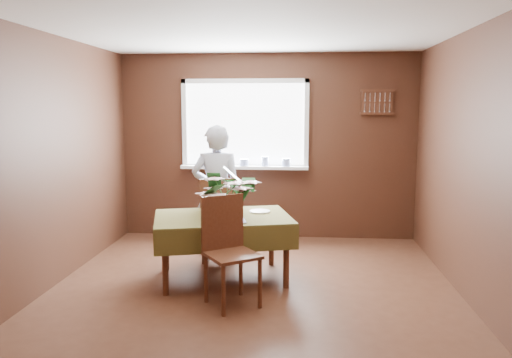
# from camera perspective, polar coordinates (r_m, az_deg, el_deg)

# --- Properties ---
(floor) EXTENTS (4.50, 4.50, 0.00)m
(floor) POSITION_cam_1_polar(r_m,az_deg,el_deg) (4.87, -0.59, -13.26)
(floor) COLOR #462518
(floor) RESTS_ON ground
(ceiling) EXTENTS (4.50, 4.50, 0.00)m
(ceiling) POSITION_cam_1_polar(r_m,az_deg,el_deg) (4.59, -0.64, 17.20)
(ceiling) COLOR white
(ceiling) RESTS_ON wall_back
(wall_back) EXTENTS (4.00, 0.00, 4.00)m
(wall_back) POSITION_cam_1_polar(r_m,az_deg,el_deg) (6.80, 1.27, 3.71)
(wall_back) COLOR #57301F
(wall_back) RESTS_ON floor
(wall_front) EXTENTS (4.00, 0.00, 4.00)m
(wall_front) POSITION_cam_1_polar(r_m,az_deg,el_deg) (2.37, -6.05, -4.85)
(wall_front) COLOR #57301F
(wall_front) RESTS_ON floor
(wall_left) EXTENTS (0.00, 4.50, 4.50)m
(wall_left) POSITION_cam_1_polar(r_m,az_deg,el_deg) (5.16, -23.30, 1.61)
(wall_left) COLOR #57301F
(wall_left) RESTS_ON floor
(wall_right) EXTENTS (0.00, 4.50, 4.50)m
(wall_right) POSITION_cam_1_polar(r_m,az_deg,el_deg) (4.80, 23.89, 1.13)
(wall_right) COLOR #57301F
(wall_right) RESTS_ON floor
(window_assembly) EXTENTS (1.72, 0.20, 1.22)m
(window_assembly) POSITION_cam_1_polar(r_m,az_deg,el_deg) (6.76, -1.24, 4.57)
(window_assembly) COLOR white
(window_assembly) RESTS_ON wall_back
(spoon_rack) EXTENTS (0.44, 0.05, 0.33)m
(spoon_rack) POSITION_cam_1_polar(r_m,az_deg,el_deg) (6.80, 13.69, 8.54)
(spoon_rack) COLOR #522B1A
(spoon_rack) RESTS_ON wall_back
(dining_table) EXTENTS (1.58, 1.26, 0.68)m
(dining_table) POSITION_cam_1_polar(r_m,az_deg,el_deg) (5.18, -3.82, -5.09)
(dining_table) COLOR #522B1A
(dining_table) RESTS_ON floor
(chair_far) EXTENTS (0.51, 0.51, 0.99)m
(chair_far) POSITION_cam_1_polar(r_m,az_deg,el_deg) (5.80, -4.33, -4.22)
(chair_far) COLOR #522B1A
(chair_far) RESTS_ON floor
(chair_near) EXTENTS (0.59, 0.59, 0.98)m
(chair_near) POSITION_cam_1_polar(r_m,az_deg,el_deg) (4.58, -3.22, -7.61)
(chair_near) COLOR #522B1A
(chair_near) RESTS_ON floor
(seated_woman) EXTENTS (0.60, 0.41, 1.59)m
(seated_woman) POSITION_cam_1_polar(r_m,az_deg,el_deg) (5.77, -4.49, -1.69)
(seated_woman) COLOR white
(seated_woman) RESTS_ON floor
(flower_bouquet) EXTENTS (0.57, 0.57, 0.49)m
(flower_bouquet) POSITION_cam_1_polar(r_m,az_deg,el_deg) (4.94, -2.98, -1.08)
(flower_bouquet) COLOR white
(flower_bouquet) RESTS_ON dining_table
(side_plate) EXTENTS (0.23, 0.23, 0.01)m
(side_plate) POSITION_cam_1_polar(r_m,az_deg,el_deg) (5.35, 0.45, -3.71)
(side_plate) COLOR white
(side_plate) RESTS_ON dining_table
(table_knife) EXTENTS (0.09, 0.19, 0.00)m
(table_knife) POSITION_cam_1_polar(r_m,az_deg,el_deg) (4.98, -1.90, -4.59)
(table_knife) COLOR silver
(table_knife) RESTS_ON dining_table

